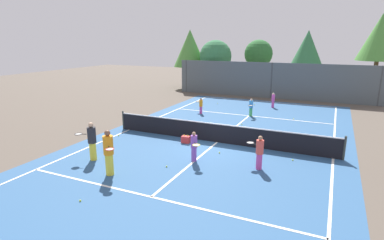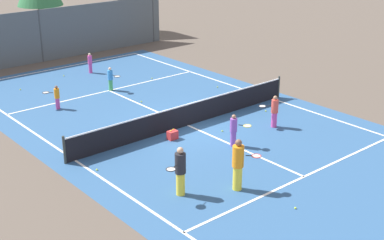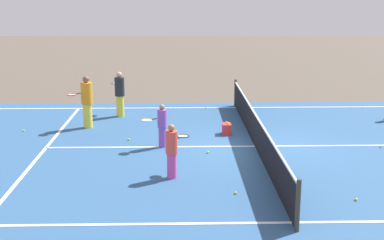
# 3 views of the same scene
# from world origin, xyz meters

# --- Properties ---
(ground_plane) EXTENTS (80.00, 80.00, 0.00)m
(ground_plane) POSITION_xyz_m (0.00, 0.00, 0.00)
(ground_plane) COLOR brown
(court_surface) EXTENTS (13.00, 25.00, 0.01)m
(court_surface) POSITION_xyz_m (0.00, 0.00, 0.00)
(court_surface) COLOR #2D5684
(court_surface) RESTS_ON ground_plane
(tennis_net) EXTENTS (11.90, 0.10, 1.10)m
(tennis_net) POSITION_xyz_m (0.00, 0.00, 0.51)
(tennis_net) COLOR #333833
(tennis_net) RESTS_ON ground_plane
(perimeter_fence) EXTENTS (18.00, 0.12, 3.20)m
(perimeter_fence) POSITION_xyz_m (0.00, 14.00, 1.60)
(perimeter_fence) COLOR #515B60
(perimeter_fence) RESTS_ON ground_plane
(tree_0) EXTENTS (3.61, 3.61, 7.39)m
(tree_0) POSITION_xyz_m (8.40, 17.97, 5.35)
(tree_0) COLOR brown
(tree_0) RESTS_ON ground_plane
(tree_1) EXTENTS (3.12, 3.12, 6.09)m
(tree_1) POSITION_xyz_m (2.41, 18.82, 4.32)
(tree_1) COLOR brown
(tree_1) RESTS_ON ground_plane
(tree_2) EXTENTS (3.51, 3.51, 6.24)m
(tree_2) POSITION_xyz_m (-9.32, 16.63, 4.27)
(tree_2) COLOR brown
(tree_2) RESTS_ON ground_plane
(tree_3) EXTENTS (3.01, 3.01, 5.20)m
(tree_3) POSITION_xyz_m (-2.62, 19.79, 3.65)
(tree_3) COLOR brown
(tree_3) RESTS_ON ground_plane
(tree_4) EXTENTS (3.26, 3.26, 5.16)m
(tree_4) POSITION_xyz_m (-6.19, 16.10, 3.50)
(tree_4) COLOR brown
(tree_4) RESTS_ON ground_plane
(player_0) EXTENTS (0.73, 0.72, 1.14)m
(player_0) POSITION_xyz_m (-3.34, 5.63, 0.60)
(player_0) COLOR #D14799
(player_0) RESTS_ON ground_plane
(player_1) EXTENTS (0.85, 0.67, 1.42)m
(player_1) POSITION_xyz_m (2.72, -2.52, 0.74)
(player_1) COLOR #D14799
(player_1) RESTS_ON ground_plane
(player_2) EXTENTS (0.25, 0.25, 1.16)m
(player_2) POSITION_xyz_m (0.98, 9.92, 0.60)
(player_2) COLOR #D14799
(player_2) RESTS_ON ground_plane
(player_3) EXTENTS (0.42, 0.85, 1.23)m
(player_3) POSITION_xyz_m (0.12, 6.37, 0.64)
(player_3) COLOR #3FA559
(player_3) RESTS_ON ground_plane
(player_4) EXTENTS (0.68, 0.82, 1.33)m
(player_4) POSITION_xyz_m (-0.02, -2.87, 0.69)
(player_4) COLOR purple
(player_4) RESTS_ON ground_plane
(player_5) EXTENTS (0.94, 0.60, 1.70)m
(player_5) POSITION_xyz_m (-4.13, -4.57, 0.88)
(player_5) COLOR yellow
(player_5) RESTS_ON ground_plane
(player_6) EXTENTS (0.85, 0.85, 1.82)m
(player_6) POSITION_xyz_m (-2.43, -5.52, 0.94)
(player_6) COLOR yellow
(player_6) RESTS_ON ground_plane
(ball_crate) EXTENTS (0.41, 0.28, 0.43)m
(ball_crate) POSITION_xyz_m (-1.44, -0.76, 0.18)
(ball_crate) COLOR red
(ball_crate) RESTS_ON ground_plane
(tennis_ball_0) EXTENTS (0.07, 0.07, 0.07)m
(tennis_ball_0) POSITION_xyz_m (3.89, -1.01, 0.03)
(tennis_ball_0) COLOR #CCE533
(tennis_ball_0) RESTS_ON ground_plane
(tennis_ball_1) EXTENTS (0.07, 0.07, 0.07)m
(tennis_ball_1) POSITION_xyz_m (0.66, -1.49, 0.03)
(tennis_ball_1) COLOR #CCE533
(tennis_ball_1) RESTS_ON ground_plane
(tennis_ball_2) EXTENTS (0.07, 0.07, 0.07)m
(tennis_ball_2) POSITION_xyz_m (-0.54, 10.29, 0.03)
(tennis_ball_2) COLOR #CCE533
(tennis_ball_2) RESTS_ON ground_plane
(tennis_ball_3) EXTENTS (0.07, 0.07, 0.07)m
(tennis_ball_3) POSITION_xyz_m (-1.96, -7.63, 0.03)
(tennis_ball_3) COLOR #CCE533
(tennis_ball_3) RESTS_ON ground_plane
(tennis_ball_4) EXTENTS (0.07, 0.07, 0.07)m
(tennis_ball_4) POSITION_xyz_m (-5.31, -1.25, 0.03)
(tennis_ball_4) COLOR #CCE533
(tennis_ball_4) RESTS_ON ground_plane
(tennis_ball_5) EXTENTS (0.07, 0.07, 0.07)m
(tennis_ball_5) POSITION_xyz_m (4.67, 3.15, 0.03)
(tennis_ball_5) COLOR #CCE533
(tennis_ball_5) RESTS_ON ground_plane
(tennis_ball_6) EXTENTS (0.07, 0.07, 0.07)m
(tennis_ball_6) POSITION_xyz_m (-0.78, -3.95, 0.03)
(tennis_ball_6) COLOR #CCE533
(tennis_ball_6) RESTS_ON ground_plane
(tennis_ball_7) EXTENTS (0.07, 0.07, 0.07)m
(tennis_ball_7) POSITION_xyz_m (4.36, 1.70, 0.03)
(tennis_ball_7) COLOR #CCE533
(tennis_ball_7) RESTS_ON ground_plane
(tennis_ball_8) EXTENTS (0.07, 0.07, 0.07)m
(tennis_ball_8) POSITION_xyz_m (-3.48, 9.50, 0.03)
(tennis_ball_8) COLOR #CCE533
(tennis_ball_8) RESTS_ON ground_plane
(tennis_ball_9) EXTENTS (0.07, 0.07, 0.07)m
(tennis_ball_9) POSITION_xyz_m (0.23, 3.82, 0.03)
(tennis_ball_9) COLOR #CCE533
(tennis_ball_9) RESTS_ON ground_plane
(tennis_ball_10) EXTENTS (0.07, 0.07, 0.07)m
(tennis_ball_10) POSITION_xyz_m (2.96, 6.67, 0.03)
(tennis_ball_10) COLOR #CCE533
(tennis_ball_10) RESTS_ON ground_plane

